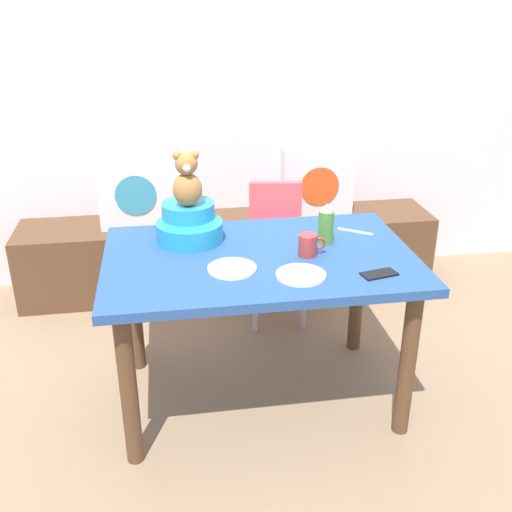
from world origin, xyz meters
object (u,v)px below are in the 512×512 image
(pillow_floral_right, at_px, (317,183))
(coffee_mug, at_px, (308,245))
(dinner_plate_near, at_px, (301,275))
(dinner_plate_far, at_px, (232,269))
(cell_phone, at_px, (379,274))
(pillow_floral_left, at_px, (136,192))
(infant_seat_teal, at_px, (189,224))
(dining_table, at_px, (260,277))
(highchair, at_px, (276,235))
(ketchup_bottle, at_px, (326,225))
(teddy_bear, at_px, (187,180))

(pillow_floral_right, height_order, coffee_mug, pillow_floral_right)
(dinner_plate_near, distance_m, dinner_plate_far, 0.28)
(dinner_plate_far, height_order, cell_phone, dinner_plate_far)
(pillow_floral_left, height_order, dinner_plate_near, pillow_floral_left)
(infant_seat_teal, bearing_deg, dining_table, -38.53)
(dinner_plate_near, bearing_deg, cell_phone, -6.48)
(infant_seat_teal, bearing_deg, dinner_plate_far, -67.07)
(pillow_floral_left, height_order, highchair, pillow_floral_left)
(dinner_plate_near, height_order, cell_phone, dinner_plate_near)
(highchair, bearing_deg, dinner_plate_near, -95.10)
(cell_phone, bearing_deg, coffee_mug, 33.32)
(dinner_plate_near, bearing_deg, ketchup_bottle, 59.93)
(cell_phone, bearing_deg, pillow_floral_right, -16.80)
(dining_table, bearing_deg, dinner_plate_near, -61.03)
(pillow_floral_right, height_order, cell_phone, pillow_floral_right)
(teddy_bear, distance_m, dinner_plate_far, 0.47)
(ketchup_bottle, bearing_deg, dining_table, -164.33)
(pillow_floral_left, height_order, coffee_mug, pillow_floral_left)
(highchair, xyz_separation_m, teddy_bear, (-0.50, -0.51, 0.50))
(highchair, relative_size, infant_seat_teal, 2.39)
(coffee_mug, bearing_deg, highchair, 89.21)
(pillow_floral_right, distance_m, dinner_plate_far, 1.46)
(infant_seat_teal, relative_size, coffee_mug, 2.75)
(cell_phone, bearing_deg, dinner_plate_near, 71.17)
(infant_seat_teal, height_order, coffee_mug, infant_seat_teal)
(dinner_plate_far, bearing_deg, pillow_floral_left, 108.23)
(coffee_mug, bearing_deg, pillow_floral_right, 73.79)
(pillow_floral_left, bearing_deg, dining_table, -64.23)
(cell_phone, bearing_deg, ketchup_bottle, 7.38)
(pillow_floral_left, bearing_deg, ketchup_bottle, -50.81)
(dinner_plate_far, bearing_deg, dining_table, 43.88)
(dinner_plate_near, bearing_deg, pillow_floral_right, 73.06)
(dining_table, height_order, infant_seat_teal, infant_seat_teal)
(teddy_bear, xyz_separation_m, ketchup_bottle, (0.60, -0.14, -0.19))
(dinner_plate_far, distance_m, cell_phone, 0.59)
(dinner_plate_near, relative_size, cell_phone, 1.39)
(infant_seat_teal, distance_m, cell_phone, 0.88)
(coffee_mug, xyz_separation_m, cell_phone, (0.24, -0.23, -0.04))
(dining_table, relative_size, infant_seat_teal, 4.03)
(pillow_floral_left, relative_size, teddy_bear, 1.76)
(ketchup_bottle, bearing_deg, teddy_bear, 166.92)
(coffee_mug, distance_m, dinner_plate_near, 0.21)
(pillow_floral_left, relative_size, dining_table, 0.33)
(dining_table, bearing_deg, cell_phone, -31.23)
(teddy_bear, bearing_deg, dining_table, -38.46)
(pillow_floral_right, bearing_deg, infant_seat_teal, -132.01)
(ketchup_bottle, bearing_deg, pillow_floral_right, 77.45)
(infant_seat_teal, relative_size, teddy_bear, 1.32)
(pillow_floral_right, distance_m, dining_table, 1.28)
(teddy_bear, distance_m, dinner_plate_near, 0.68)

